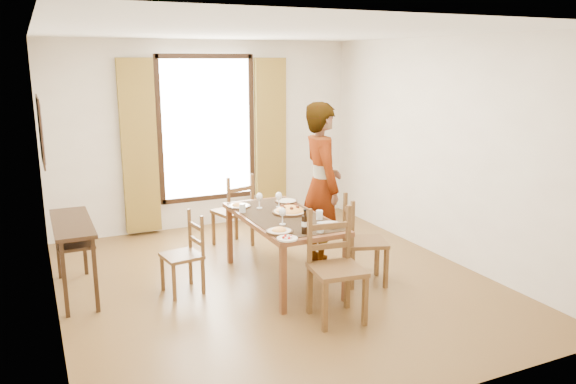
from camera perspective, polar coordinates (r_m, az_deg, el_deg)
name	(u,v)px	position (r m, az deg, el deg)	size (l,w,h in m)	color
ground	(276,282)	(6.35, -1.27, -9.15)	(5.00, 5.00, 0.00)	#4D3418
room_shell	(270,144)	(6.05, -1.88, 4.92)	(4.60, 5.10, 2.74)	silver
console_table	(73,232)	(6.23, -21.04, -3.82)	(0.38, 1.20, 0.80)	black
dining_table	(283,222)	(6.18, -0.55, -3.05)	(0.82, 1.68, 0.76)	brown
chair_west	(185,256)	(6.07, -10.47, -6.42)	(0.43, 0.43, 0.86)	brown
chair_north	(234,213)	(7.43, -5.51, -2.13)	(0.53, 0.53, 0.98)	brown
chair_south	(336,269)	(5.37, 4.85, -7.83)	(0.52, 0.52, 1.06)	brown
chair_east	(362,243)	(6.24, 7.56, -5.15)	(0.55, 0.55, 0.99)	brown
man	(322,186)	(6.61, 3.45, 0.66)	(0.58, 0.78, 1.96)	gray
plate_sw	(279,230)	(5.56, -0.90, -3.85)	(0.27, 0.27, 0.05)	silver
plate_se	(330,223)	(5.80, 4.28, -3.17)	(0.27, 0.27, 0.05)	silver
plate_nw	(239,205)	(6.54, -5.04, -1.28)	(0.27, 0.27, 0.05)	silver
plate_ne	(286,200)	(6.73, -0.19, -0.80)	(0.27, 0.27, 0.05)	silver
pasta_platter	(290,209)	(6.24, 0.18, -1.71)	(0.40, 0.40, 0.10)	orange
caprese_plate	(287,237)	(5.35, -0.08, -4.63)	(0.20, 0.20, 0.04)	silver
wine_glass_a	(283,216)	(5.80, -0.56, -2.45)	(0.08, 0.08, 0.18)	white
wine_glass_b	(279,200)	(6.48, -0.94, -0.78)	(0.08, 0.08, 0.18)	white
wine_glass_c	(259,201)	(6.44, -2.93, -0.87)	(0.08, 0.08, 0.18)	white
tumbler_a	(319,215)	(6.01, 3.22, -2.34)	(0.07, 0.07, 0.10)	silver
tumbler_b	(242,208)	(6.30, -4.65, -1.63)	(0.07, 0.07, 0.10)	silver
tumbler_c	(320,227)	(5.57, 3.30, -3.60)	(0.07, 0.07, 0.10)	silver
wine_bottle	(305,221)	(5.50, 1.73, -3.00)	(0.07, 0.07, 0.25)	black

